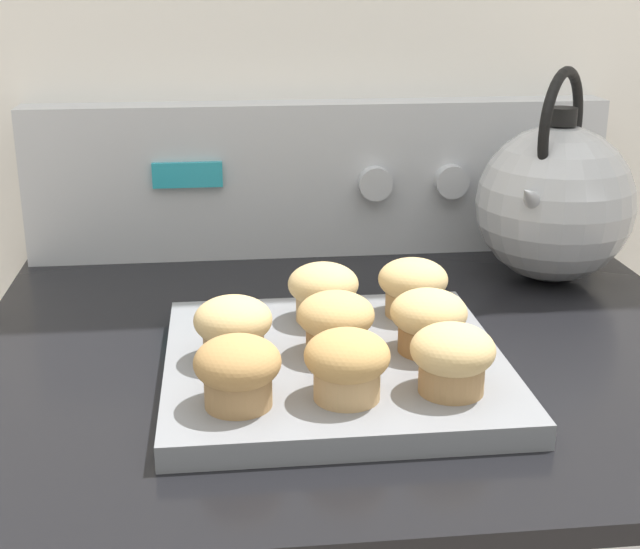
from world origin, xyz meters
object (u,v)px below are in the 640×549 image
Objects in this scene: muffin_r0_c1 at (347,363)px; tea_kettle at (555,201)px; muffin_r0_c2 at (452,357)px; muffin_r0_c0 at (238,370)px; muffin_r1_c0 at (233,327)px; muffin_r2_c2 at (413,286)px; muffin_r1_c2 at (428,319)px; muffin_r1_c1 at (336,322)px; muffin_pan at (334,365)px; muffin_r2_c1 at (323,291)px.

muffin_r0_c1 is 0.28× the size of tea_kettle.
tea_kettle is at bearing 58.03° from muffin_r0_c2.
muffin_r1_c0 is (-0.00, 0.09, 0.00)m from muffin_r0_c0.
muffin_r2_c2 is at bearing 45.23° from muffin_r0_c0.
muffin_r1_c1 is at bearing 177.73° from muffin_r1_c2.
muffin_r0_c0 is at bearing -134.21° from muffin_r1_c1.
muffin_r1_c1 is at bearing -140.18° from tea_kettle.
muffin_r1_c0 and muffin_r1_c1 have the same top height.
muffin_r1_c2 is (0.08, -0.00, 0.00)m from muffin_r1_c1.
muffin_r0_c2 is at bearing 1.55° from muffin_r0_c1.
muffin_r2_c2 is (0.18, 0.09, 0.00)m from muffin_r1_c0.
tea_kettle reaches higher than muffin_r1_c1.
muffin_r1_c0 is 1.00× the size of muffin_r1_c1.
muffin_r2_c1 is at bearing 90.18° from muffin_pan.
muffin_r0_c2 is 1.00× the size of muffin_r1_c1.
muffin_r2_c1 is (-0.00, 0.08, 0.00)m from muffin_r1_c1.
muffin_r0_c2 reaches higher than muffin_pan.
tea_kettle is at bearing 28.42° from muffin_r2_c1.
muffin_r2_c1 is (-0.09, 0.09, 0.00)m from muffin_r1_c2.
muffin_r2_c2 reaches higher than muffin_pan.
muffin_r2_c2 is (0.09, 0.00, 0.00)m from muffin_r2_c1.
tea_kettle is (0.29, 0.24, 0.09)m from muffin_pan.
muffin_r2_c1 is (-0.09, 0.17, 0.00)m from muffin_r0_c2.
muffin_pan is 4.35× the size of muffin_r0_c0.
muffin_r0_c0 is 0.28× the size of tea_kettle.
muffin_r1_c2 is 0.28× the size of tea_kettle.
muffin_r1_c0 is at bearing 179.82° from muffin_pan.
muffin_r1_c1 is at bearing -135.34° from muffin_r2_c2.
muffin_r2_c2 is at bearing 86.75° from muffin_r1_c2.
muffin_r0_c0 is 1.00× the size of muffin_r2_c1.
muffin_r0_c0 is at bearing -116.61° from muffin_r2_c1.
muffin_r1_c2 is at bearing 27.14° from muffin_r0_c0.
tea_kettle is (0.38, 0.24, 0.04)m from muffin_r1_c0.
muffin_r1_c2 is (0.18, -0.00, 0.00)m from muffin_r1_c0.
muffin_r0_c1 and muffin_r1_c0 have the same top height.
muffin_r1_c1 is 1.00× the size of muffin_r2_c1.
muffin_pan is 0.13m from muffin_r0_c0.
muffin_r0_c2 is at bearing 1.76° from muffin_r0_c0.
muffin_pan is 1.21× the size of tea_kettle.
muffin_r2_c1 is at bearing 63.39° from muffin_r0_c0.
tea_kettle is (0.21, 0.25, 0.04)m from muffin_r1_c2.
muffin_r0_c2 is 0.08m from muffin_r1_c2.
muffin_r0_c2 is (0.09, -0.09, 0.04)m from muffin_pan.
muffin_r0_c1 is 1.00× the size of muffin_r2_c2.
muffin_r0_c0 and muffin_r0_c2 have the same top height.
muffin_r0_c1 is at bearing -90.31° from muffin_r2_c1.
muffin_r1_c0 is 1.00× the size of muffin_r2_c1.
muffin_r1_c2 is (-0.00, 0.08, 0.00)m from muffin_r0_c2.
muffin_r1_c1 is (0.09, 0.09, 0.00)m from muffin_r0_c0.
muffin_r1_c2 is at bearing 90.32° from muffin_r0_c2.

